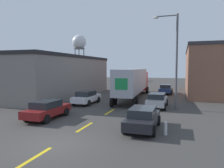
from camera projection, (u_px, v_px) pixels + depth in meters
ground_plane at (56, 145)px, 11.60m from camera, size 160.00×160.00×0.00m
road_centerline at (85, 127)px, 15.06m from camera, size 0.20×13.36×0.01m
warehouse_left at (56, 76)px, 31.94m from camera, size 8.75×20.74×5.82m
warehouse_right at (222, 71)px, 34.27m from camera, size 10.74×20.65×7.21m
semi_truck at (134, 81)px, 29.24m from camera, size 3.46×16.48×3.92m
parked_car_left_near at (47, 109)px, 17.46m from camera, size 1.99×4.55×1.48m
parked_car_right_mid at (157, 100)px, 22.49m from camera, size 1.99×4.55×1.48m
parked_car_left_far at (86, 97)px, 24.63m from camera, size 1.99×4.55×1.48m
parked_car_right_near at (143, 118)px, 14.44m from camera, size 1.99×4.55×1.48m
parked_car_right_far at (166, 89)px, 34.26m from camera, size 1.99×4.55×1.48m
water_tower at (79, 43)px, 72.83m from camera, size 4.73×4.73×15.07m
street_lamp at (174, 55)px, 21.13m from camera, size 2.43×0.32×9.25m
fire_hydrant at (165, 128)px, 13.30m from camera, size 0.22×0.22×0.84m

